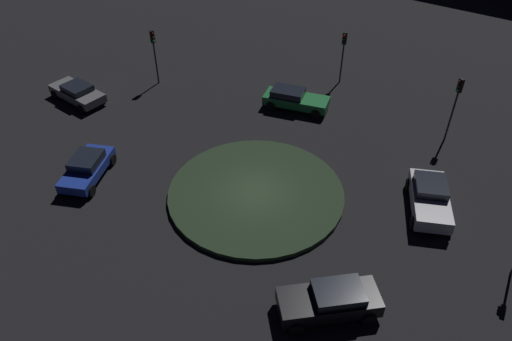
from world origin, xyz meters
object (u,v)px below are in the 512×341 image
Objects in this scene: car_blue at (87,167)px; car_grey at (77,92)px; traffic_light_north at (154,47)px; traffic_light_east at (343,48)px; car_black at (330,300)px; traffic_light_east_near at (456,98)px; car_green at (294,99)px; car_silver at (430,198)px.

car_grey is at bearing 29.78° from car_blue.
traffic_light_east is (10.10, -9.89, -0.12)m from traffic_light_north.
car_black is 16.31m from traffic_light_east_near.
traffic_light_east_near is (4.10, -9.63, 2.40)m from car_green.
traffic_light_east_near reaches higher than car_green.
traffic_light_north is 14.13m from traffic_light_east.
traffic_light_east_near reaches higher than car_grey.
car_blue is 1.03× the size of traffic_light_north.
car_green is 11.20m from traffic_light_north.
traffic_light_north is 21.42m from traffic_light_east_near.
car_blue is 19.59m from car_silver.
car_green is 1.10× the size of traffic_light_east_near.
car_silver reaches higher than car_green.
car_grey is at bearing -164.42° from car_green.
traffic_light_east_near is at bearing 165.48° from car_silver.
car_black is 1.09× the size of traffic_light_north.
traffic_light_east is at bearing 60.38° from traffic_light_north.
traffic_light_east is (15.86, -11.85, 2.21)m from car_grey.
traffic_light_east reaches higher than car_green.
traffic_light_east_near reaches higher than car_black.
car_blue is 0.95× the size of car_black.
car_green is at bearing -96.74° from car_black.
car_blue is 11.97m from traffic_light_north.
traffic_light_north is (5.77, -1.97, 2.33)m from car_grey.
car_blue is at bearing -28.55° from traffic_light_east.
traffic_light_east_near is (15.86, 2.95, 2.37)m from car_black.
car_green is at bearing -18.81° from traffic_light_east.
car_silver is at bearing -38.30° from car_green.
car_silver is (11.83, -15.62, 0.07)m from car_blue.
car_grey is at bearing -107.57° from car_silver.
car_blue is 20.28m from traffic_light_east.
car_green is at bearing -46.02° from traffic_light_east_near.
car_black is at bearing 17.39° from traffic_light_east.
car_black is 1.13× the size of traffic_light_east.
car_silver is at bearing -87.72° from car_blue.
car_black reaches higher than car_blue.
car_green is 12.52m from car_silver.
car_grey is at bearing -55.67° from traffic_light_east.
traffic_light_north is at bearing 179.61° from car_green.
car_blue is at bearing -14.05° from traffic_light_east_near.
car_silver is (9.08, 0.34, 0.03)m from car_black.
traffic_light_east_near reaches higher than car_silver.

